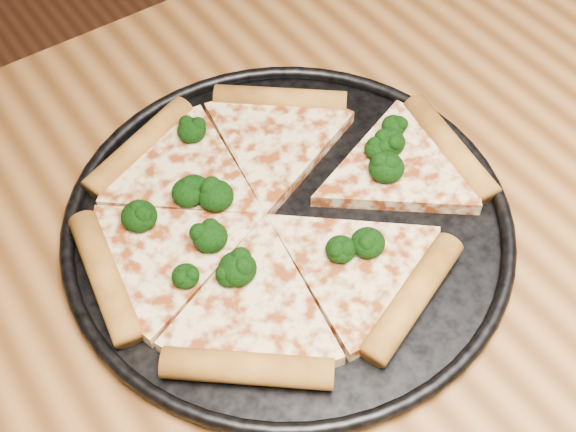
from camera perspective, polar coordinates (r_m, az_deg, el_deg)
dining_table at (r=0.73m, az=9.58°, el=-7.91°), size 1.20×0.90×0.75m
pizza_pan at (r=0.66m, az=0.00°, el=-0.43°), size 0.39×0.39×0.02m
pizza at (r=0.66m, az=-1.10°, el=0.23°), size 0.37×0.34×0.03m
broccoli_florets at (r=0.65m, az=-1.52°, el=1.16°), size 0.27×0.22×0.02m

